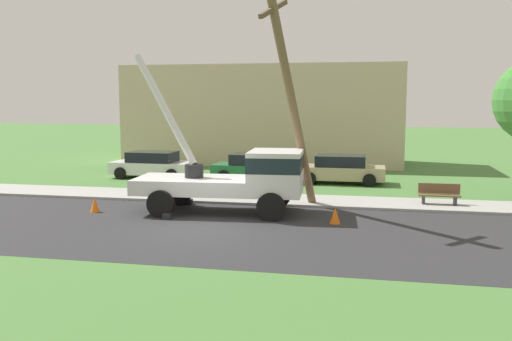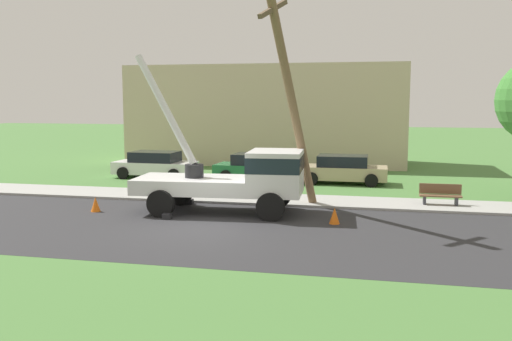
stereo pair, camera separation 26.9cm
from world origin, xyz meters
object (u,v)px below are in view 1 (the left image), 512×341
Objects in this scene: traffic_cone_behind at (95,205)px; parked_sedan_tan at (340,169)px; leaning_utility_pole at (291,97)px; utility_truck at (241,176)px; parked_sedan_green at (256,168)px; traffic_cone_ahead at (335,215)px; parked_sedan_white at (153,165)px; park_bench at (439,195)px.

parked_sedan_tan is (8.62, 9.26, 0.43)m from traffic_cone_behind.
utility_truck is at bearing -163.28° from leaning_utility_pole.
utility_truck is at bearing -82.02° from parked_sedan_green.
traffic_cone_ahead is (3.55, -1.11, -1.13)m from utility_truck.
leaning_utility_pole is at bearing 16.72° from utility_truck.
parked_sedan_white is at bearing 179.22° from parked_sedan_green.
leaning_utility_pole is (1.77, 0.53, 2.87)m from utility_truck.
utility_truck reaches higher than parked_sedan_green.
leaning_utility_pole reaches higher than parked_sedan_tan.
utility_truck is 4.32× the size of park_bench.
parked_sedan_green is (-2.91, 7.59, -3.57)m from leaning_utility_pole.
park_bench is (5.61, 2.33, -3.82)m from leaning_utility_pole.
parked_sedan_green is at bearing -0.78° from parked_sedan_white.
park_bench is (7.37, 2.86, -0.95)m from utility_truck.
parked_sedan_white and parked_sedan_tan have the same top height.
leaning_utility_pole is at bearing -100.38° from parked_sedan_tan.
leaning_utility_pole is 8.37m from traffic_cone_behind.
parked_sedan_green reaches higher than park_bench.
parked_sedan_green reaches higher than traffic_cone_behind.
parked_sedan_tan is (4.33, 0.17, 0.00)m from parked_sedan_green.
parked_sedan_green is 10.01m from park_bench.
parked_sedan_white reaches higher than traffic_cone_behind.
parked_sedan_green is at bearing 110.95° from leaning_utility_pole.
leaning_utility_pole is 14.98× the size of traffic_cone_behind.
parked_sedan_green is (-1.14, 8.13, -0.70)m from utility_truck.
leaning_utility_pole is 14.98× the size of traffic_cone_ahead.
parked_sedan_white reaches higher than park_bench.
leaning_utility_pole is 12.08m from parked_sedan_white.
traffic_cone_behind is at bearing 179.11° from traffic_cone_ahead.
park_bench is at bearing -20.60° from parked_sedan_white.
parked_sedan_white is at bearing 129.87° from utility_truck.
park_bench is (3.82, 3.97, 0.18)m from traffic_cone_ahead.
leaning_utility_pole is at bearing 11.78° from traffic_cone_behind.
utility_truck is at bearing -50.13° from parked_sedan_white.
traffic_cone_ahead is at bearing -42.58° from leaning_utility_pole.
parked_sedan_tan is at bearing 127.57° from park_bench.
leaning_utility_pole is 1.90× the size of parked_sedan_tan.
traffic_cone_behind is 0.35× the size of park_bench.
utility_truck is at bearing 162.67° from traffic_cone_ahead.
traffic_cone_ahead is at bearing -0.89° from traffic_cone_behind.
parked_sedan_green is at bearing -177.76° from parked_sedan_tan.
parked_sedan_tan is (1.42, 7.76, -3.57)m from leaning_utility_pole.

